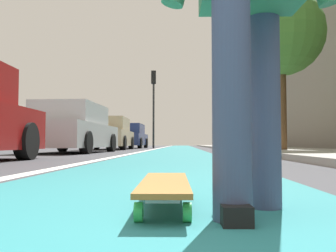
{
  "coord_description": "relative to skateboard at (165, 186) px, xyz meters",
  "views": [
    {
      "loc": [
        -0.45,
        -0.23,
        0.27
      ],
      "look_at": [
        10.45,
        0.22,
        0.8
      ],
      "focal_mm": 39.16,
      "sensor_mm": 36.0,
      "label": 1
    }
  ],
  "objects": [
    {
      "name": "skateboard",
      "position": [
        0.0,
        0.0,
        0.0
      ],
      "size": [
        0.84,
        0.22,
        0.11
      ],
      "color": "green",
      "rests_on": "ground"
    },
    {
      "name": "building_facade",
      "position": [
        20.86,
        -6.27,
        5.18
      ],
      "size": [
        40.0,
        1.2,
        10.54
      ],
      "primitive_type": "cube",
      "color": "slate",
      "rests_on": "ground"
    },
    {
      "name": "street_tree_mid",
      "position": [
        9.13,
        -2.97,
        3.4
      ],
      "size": [
        2.49,
        2.49,
        4.76
      ],
      "color": "brown",
      "rests_on": "ground"
    },
    {
      "name": "ground_plane",
      "position": [
        8.86,
        0.15,
        -0.09
      ],
      "size": [
        80.0,
        80.0,
        0.0
      ],
      "primitive_type": "plane",
      "color": "#38383D"
    },
    {
      "name": "lane_stripe_white",
      "position": [
        18.86,
        1.32,
        -0.09
      ],
      "size": [
        52.0,
        0.16,
        0.01
      ],
      "primitive_type": "cube",
      "color": "silver",
      "rests_on": "ground"
    },
    {
      "name": "bike_lane_paint",
      "position": [
        22.86,
        0.15,
        -0.09
      ],
      "size": [
        56.0,
        2.05,
        0.0
      ],
      "primitive_type": "cube",
      "color": "#237075",
      "rests_on": "ground"
    },
    {
      "name": "parked_car_mid",
      "position": [
        9.36,
        3.27,
        0.6
      ],
      "size": [
        4.63,
        2.04,
        1.46
      ],
      "color": "#B7B7BC",
      "rests_on": "ground"
    },
    {
      "name": "parked_car_end",
      "position": [
        20.79,
        3.2,
        0.61
      ],
      "size": [
        4.25,
        1.97,
        1.48
      ],
      "color": "navy",
      "rests_on": "ground"
    },
    {
      "name": "sidewalk_curb",
      "position": [
        16.86,
        -3.37,
        -0.04
      ],
      "size": [
        52.0,
        3.2,
        0.11
      ],
      "primitive_type": "cube",
      "color": "#9E9B93",
      "rests_on": "ground"
    },
    {
      "name": "parked_car_far",
      "position": [
        15.24,
        3.36,
        0.61
      ],
      "size": [
        4.5,
        2.03,
        1.47
      ],
      "color": "tan",
      "rests_on": "ground"
    },
    {
      "name": "traffic_light",
      "position": [
        20.73,
        1.72,
        3.16
      ],
      "size": [
        0.33,
        0.28,
        4.76
      ],
      "color": "#2D2D2D",
      "rests_on": "ground"
    }
  ]
}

